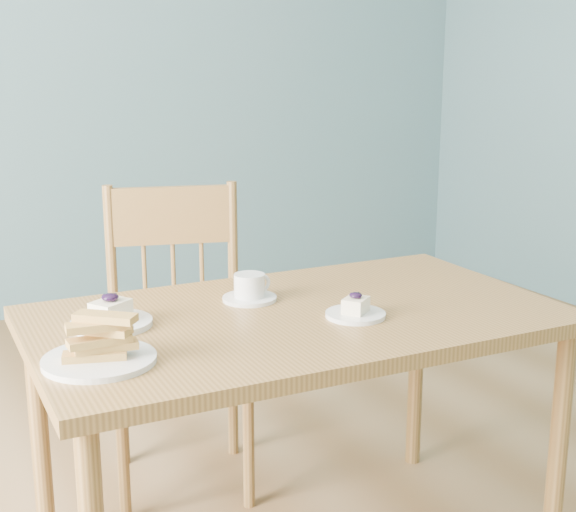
{
  "coord_description": "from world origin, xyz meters",
  "views": [
    {
      "loc": [
        -0.72,
        -1.48,
        1.24
      ],
      "look_at": [
        0.16,
        0.16,
        0.79
      ],
      "focal_mm": 50.0,
      "sensor_mm": 36.0,
      "label": 1
    }
  ],
  "objects_px": {
    "dining_table": "(297,339)",
    "dining_chair": "(178,337)",
    "cheesecake_plate_far": "(111,318)",
    "coffee_cup": "(250,289)",
    "cheesecake_plate_near": "(356,311)",
    "biscotti_plate": "(99,347)"
  },
  "relations": [
    {
      "from": "coffee_cup",
      "to": "cheesecake_plate_far",
      "type": "bearing_deg",
      "value": 179.99
    },
    {
      "from": "dining_chair",
      "to": "biscotti_plate",
      "type": "xyz_separation_m",
      "value": [
        -0.4,
        -0.63,
        0.24
      ]
    },
    {
      "from": "coffee_cup",
      "to": "cheesecake_plate_near",
      "type": "bearing_deg",
      "value": -61.38
    },
    {
      "from": "cheesecake_plate_far",
      "to": "dining_table",
      "type": "bearing_deg",
      "value": -14.48
    },
    {
      "from": "cheesecake_plate_far",
      "to": "cheesecake_plate_near",
      "type": "bearing_deg",
      "value": -21.33
    },
    {
      "from": "dining_chair",
      "to": "cheesecake_plate_near",
      "type": "height_order",
      "value": "dining_chair"
    },
    {
      "from": "cheesecake_plate_far",
      "to": "biscotti_plate",
      "type": "height_order",
      "value": "biscotti_plate"
    },
    {
      "from": "dining_table",
      "to": "dining_chair",
      "type": "bearing_deg",
      "value": 103.25
    },
    {
      "from": "dining_table",
      "to": "cheesecake_plate_far",
      "type": "xyz_separation_m",
      "value": [
        -0.42,
        0.11,
        0.09
      ]
    },
    {
      "from": "cheesecake_plate_near",
      "to": "coffee_cup",
      "type": "height_order",
      "value": "coffee_cup"
    },
    {
      "from": "cheesecake_plate_far",
      "to": "coffee_cup",
      "type": "height_order",
      "value": "cheesecake_plate_far"
    },
    {
      "from": "cheesecake_plate_near",
      "to": "coffee_cup",
      "type": "xyz_separation_m",
      "value": [
        -0.16,
        0.24,
        0.01
      ]
    },
    {
      "from": "coffee_cup",
      "to": "biscotti_plate",
      "type": "relative_size",
      "value": 0.6
    },
    {
      "from": "cheesecake_plate_near",
      "to": "dining_table",
      "type": "bearing_deg",
      "value": 137.27
    },
    {
      "from": "dining_chair",
      "to": "coffee_cup",
      "type": "bearing_deg",
      "value": -66.35
    },
    {
      "from": "dining_table",
      "to": "cheesecake_plate_near",
      "type": "bearing_deg",
      "value": -40.54
    },
    {
      "from": "dining_chair",
      "to": "cheesecake_plate_far",
      "type": "relative_size",
      "value": 4.88
    },
    {
      "from": "dining_chair",
      "to": "cheesecake_plate_far",
      "type": "xyz_separation_m",
      "value": [
        -0.31,
        -0.43,
        0.23
      ]
    },
    {
      "from": "dining_chair",
      "to": "biscotti_plate",
      "type": "distance_m",
      "value": 0.79
    },
    {
      "from": "cheesecake_plate_far",
      "to": "biscotti_plate",
      "type": "xyz_separation_m",
      "value": [
        -0.09,
        -0.21,
        0.01
      ]
    },
    {
      "from": "dining_chair",
      "to": "biscotti_plate",
      "type": "bearing_deg",
      "value": -105.48
    },
    {
      "from": "cheesecake_plate_near",
      "to": "cheesecake_plate_far",
      "type": "distance_m",
      "value": 0.56
    }
  ]
}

